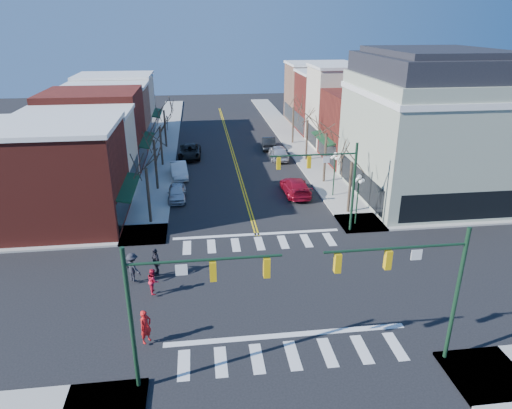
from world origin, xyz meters
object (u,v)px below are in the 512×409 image
object	(u,v)px
car_left_mid	(179,170)
pedestrian_dark_b	(133,267)
lamppost_midblock	(335,167)
car_right_far	(269,143)
car_right_mid	(279,152)
pedestrian_dark_a	(156,262)
car_left_far	(190,152)
victorian_corner	(428,126)
pedestrian_red_a	(146,327)
lamppost_corner	(358,191)
pedestrian_red_b	(153,281)
car_right_near	(296,187)
car_left_near	(177,193)

from	to	relation	value
car_left_mid	pedestrian_dark_b	xyz separation A→B (m)	(-2.27, -20.91, 0.35)
lamppost_midblock	car_right_far	bearing A→B (deg)	100.74
car_right_mid	pedestrian_dark_a	bearing A→B (deg)	66.40
lamppost_midblock	pedestrian_dark_b	distance (m)	21.52
car_left_far	car_right_far	distance (m)	10.56
car_right_far	pedestrian_dark_a	xyz separation A→B (m)	(-12.10, -30.57, 0.33)
car_left_far	pedestrian_dark_a	bearing A→B (deg)	-92.05
car_left_far	car_right_mid	world-z (taller)	car_right_mid
car_right_mid	pedestrian_dark_a	size ratio (longest dim) A/B	2.64
victorian_corner	pedestrian_red_a	distance (m)	30.88
lamppost_corner	pedestrian_dark_a	size ratio (longest dim) A/B	2.27
lamppost_corner	pedestrian_dark_a	distance (m)	16.77
victorian_corner	pedestrian_red_b	bearing A→B (deg)	-149.10
car_left_mid	car_right_near	bearing A→B (deg)	-36.40
lamppost_corner	car_right_mid	xyz separation A→B (m)	(-2.94, 19.46, -2.10)
car_right_near	pedestrian_red_b	xyz separation A→B (m)	(-12.10, -15.78, 0.16)
pedestrian_red_b	car_right_near	bearing A→B (deg)	-48.52
car_left_near	car_right_far	distance (m)	20.22
car_left_near	car_right_near	distance (m)	11.20
pedestrian_red_b	victorian_corner	bearing A→B (deg)	-70.14
car_left_mid	pedestrian_red_a	distance (m)	27.07
car_left_near	car_right_near	xyz separation A→B (m)	(11.20, -0.05, 0.10)
lamppost_corner	pedestrian_dark_a	xyz separation A→B (m)	(-15.50, -6.14, -1.86)
lamppost_corner	car_right_mid	size ratio (longest dim) A/B	0.86
victorian_corner	car_right_near	world-z (taller)	victorian_corner
pedestrian_red_a	car_right_near	bearing A→B (deg)	12.52
car_left_near	car_left_far	world-z (taller)	car_left_far
car_left_mid	pedestrian_dark_a	xyz separation A→B (m)	(-0.90, -20.32, 0.33)
victorian_corner	car_left_mid	bearing A→B (deg)	160.34
car_right_far	pedestrian_red_b	world-z (taller)	pedestrian_red_b
car_left_near	car_left_mid	size ratio (longest dim) A/B	0.87
car_left_near	lamppost_midblock	bearing A→B (deg)	-4.57
lamppost_midblock	car_left_mid	size ratio (longest dim) A/B	0.92
car_left_near	car_left_mid	distance (m)	6.59
pedestrian_red_b	car_right_far	bearing A→B (deg)	-31.36
victorian_corner	car_right_far	bearing A→B (deg)	122.41
pedestrian_red_a	pedestrian_dark_b	bearing A→B (deg)	55.78
car_left_mid	victorian_corner	bearing A→B (deg)	-25.38
car_right_near	pedestrian_dark_b	size ratio (longest dim) A/B	2.81
pedestrian_red_a	pedestrian_dark_a	size ratio (longest dim) A/B	0.97
car_right_near	victorian_corner	bearing A→B (deg)	171.30
pedestrian_red_b	pedestrian_red_a	bearing A→B (deg)	168.97
pedestrian_red_a	pedestrian_dark_a	bearing A→B (deg)	43.19
car_left_far	car_right_mid	size ratio (longest dim) A/B	1.11
car_right_mid	pedestrian_dark_b	distance (m)	29.66
car_left_near	lamppost_corner	bearing A→B (deg)	-27.77
car_left_near	car_right_near	world-z (taller)	car_right_near
lamppost_midblock	car_left_near	distance (m)	14.81
car_left_far	car_right_near	size ratio (longest dim) A/B	1.02
car_left_far	car_right_far	xyz separation A→B (m)	(10.11, 3.05, -0.00)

